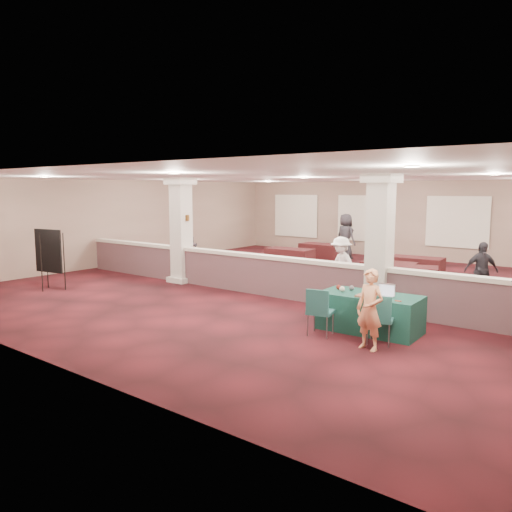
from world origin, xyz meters
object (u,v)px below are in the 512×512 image
Objects in this scene: far_table_back_center at (416,267)px; attendee_a at (187,247)px; easel_board at (48,252)px; far_table_front_center at (389,272)px; conf_chair_main at (380,315)px; attendee_d at (345,236)px; attendee_b at (341,265)px; conf_chair_side at (319,308)px; far_table_front_right at (406,278)px; far_table_back_left at (321,252)px; attendee_c at (481,271)px; near_table at (370,313)px; far_table_front_left at (290,258)px; woman at (370,310)px.

attendee_a is (-7.02, -3.50, 0.49)m from far_table_back_center.
easel_board is 10.07m from far_table_front_center.
far_table_back_center is (-2.02, 7.42, -0.22)m from conf_chair_main.
far_table_front_center is 5.42m from attendee_d.
conf_chair_main is 0.60× the size of attendee_b.
attendee_a reaches higher than conf_chair_main.
conf_chair_side reaches higher than far_table_front_right.
conf_chair_main is 11.64m from attendee_d.
easel_board is 8.25m from attendee_b.
far_table_back_left is 1.10× the size of attendee_c.
conf_chair_side is at bearing -59.71° from far_table_back_left.
conf_chair_main is at bearing -73.77° from far_table_front_right.
far_table_back_left is (-5.37, 9.19, -0.22)m from conf_chair_side.
near_table is at bearing 0.82° from easel_board.
attendee_b reaches higher than far_table_back_left.
attendee_c is at bearing 159.34° from attendee_d.
far_table_back_center is 1.10× the size of attendee_c.
conf_chair_side is 8.76m from far_table_front_left.
near_table is 0.90m from conf_chair_main.
attendee_c is at bearing -41.42° from far_table_back_center.
far_table_front_left is at bearing 170.15° from far_table_front_center.
attendee_c is at bearing 95.43° from woman.
conf_chair_main reaches higher than far_table_back_left.
far_table_front_right is 1.13× the size of attendee_c.
far_table_back_center is at bearing 8.87° from far_table_front_left.
far_table_front_center is 1.46m from far_table_back_center.
conf_chair_side is 0.57× the size of far_table_back_center.
conf_chair_side is 0.65× the size of woman.
attendee_d is (-5.96, 9.99, 0.38)m from conf_chair_main.
far_table_front_left is at bearing 22.89° from attendee_a.
attendee_c reaches higher than far_table_front_left.
attendee_c is (7.00, -3.76, 0.42)m from far_table_back_left.
attendee_c is at bearing -28.26° from far_table_back_left.
attendee_a is at bearing -131.94° from far_table_front_left.
easel_board reaches higher than conf_chair_side.
attendee_c is (1.00, 4.50, 0.38)m from near_table.
near_table reaches higher than far_table_front_right.
far_table_back_left is at bearing 38.40° from attendee_a.
far_table_front_center is at bearing 107.04° from near_table.
easel_board is 1.08× the size of far_table_front_center.
woman is at bearing -134.82° from attendee_c.
far_table_back_left is 7.95m from attendee_c.
far_table_front_left is at bearing 164.04° from attendee_b.
far_table_front_right is (-1.50, 5.61, -0.38)m from woman.
attendee_b is (3.73, -3.00, 0.44)m from far_table_front_left.
far_table_front_right is 1.09× the size of attendee_b.
attendee_a is at bearing -162.72° from far_table_front_center.
far_table_front_center is at bearing 34.23° from easel_board.
attendee_c is (0.50, 5.59, 0.03)m from woman.
woman is at bearing -50.61° from attendee_a.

